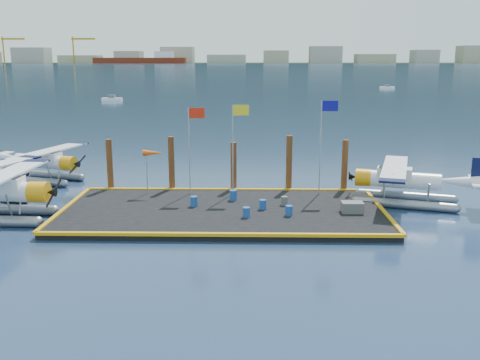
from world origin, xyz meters
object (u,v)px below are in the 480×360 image
object	(u,v)px
seaplane_c	(43,164)
crate	(352,207)
flagpole_yellow	(236,136)
drum_2	(263,204)
windsock	(153,154)
piling_3	(289,165)
flagpole_red	(192,137)
piling_0	(110,166)
drum_5	(233,195)
piling_4	(345,167)
piling_1	(172,165)
drum_4	(284,201)
drum_1	(289,211)
piling_2	(234,168)
flagpole_blue	(324,133)
drum_3	(246,212)
seaplane_d	(400,182)
drum_0	(194,201)

from	to	relation	value
seaplane_c	crate	distance (m)	24.74
flagpole_yellow	drum_2	bearing A→B (deg)	-64.58
windsock	piling_3	size ratio (longest dim) A/B	0.73
flagpole_red	piling_0	bearing A→B (deg)	165.54
seaplane_c	piling_0	world-z (taller)	piling_0
drum_5	piling_4	size ratio (longest dim) A/B	0.17
drum_2	piling_1	xyz separation A→B (m)	(-6.51, 5.39, 1.40)
flagpole_yellow	windsock	bearing A→B (deg)	180.00
piling_0	piling_3	bearing A→B (deg)	0.00
piling_4	drum_4	bearing A→B (deg)	-136.02
seaplane_c	flagpole_yellow	bearing A→B (deg)	88.78
crate	flagpole_yellow	xyz separation A→B (m)	(-7.30, 4.40, 3.78)
seaplane_c	piling_4	distance (m)	23.57
flagpole_red	piling_3	size ratio (longest dim) A/B	1.40
piling_4	drum_1	bearing A→B (deg)	-123.32
flagpole_yellow	piling_2	distance (m)	3.07
flagpole_blue	windsock	bearing A→B (deg)	180.00
piling_0	crate	bearing A→B (deg)	-20.00
drum_4	flagpole_red	xyz separation A→B (m)	(-6.21, 2.82, 3.71)
drum_3	piling_1	xyz separation A→B (m)	(-5.49, 7.13, 1.40)
piling_2	flagpole_yellow	bearing A→B (deg)	-82.79
piling_2	flagpole_red	bearing A→B (deg)	-150.20
drum_3	drum_5	size ratio (longest dim) A/B	0.88
seaplane_d	drum_3	distance (m)	11.32
windsock	seaplane_d	bearing A→B (deg)	-3.30
drum_3	piling_1	size ratio (longest dim) A/B	0.14
seaplane_d	drum_4	distance (m)	8.16
drum_1	flagpole_red	world-z (taller)	flagpole_red
drum_4	drum_3	bearing A→B (deg)	-131.87
crate	piling_4	bearing A→B (deg)	85.24
drum_1	flagpole_red	xyz separation A→B (m)	(-6.35, 5.16, 3.69)
piling_4	seaplane_d	bearing A→B (deg)	-37.75
windsock	piling_4	world-z (taller)	piling_4
seaplane_c	piling_0	xyz separation A→B (m)	(6.29, -3.61, 0.54)
seaplane_d	piling_4	bearing A→B (deg)	68.98
drum_1	drum_4	xyz separation A→B (m)	(-0.14, 2.34, -0.02)
drum_0	drum_3	bearing A→B (deg)	-34.56
piling_1	drum_5	bearing A→B (deg)	-35.44
crate	piling_4	size ratio (longest dim) A/B	0.33
drum_5	flagpole_red	size ratio (longest dim) A/B	0.11
seaplane_c	drum_1	bearing A→B (deg)	78.54
seaplane_c	piling_1	bearing A→B (deg)	88.87
seaplane_c	seaplane_d	world-z (taller)	seaplane_d
flagpole_red	piling_4	xyz separation A→B (m)	(10.79, 1.60, -2.40)
drum_1	crate	xyz separation A→B (m)	(3.95, 0.76, 0.02)
drum_4	crate	distance (m)	4.38
seaplane_d	flagpole_blue	world-z (taller)	flagpole_blue
piling_0	piling_1	distance (m)	4.50
seaplane_c	drum_2	size ratio (longest dim) A/B	15.43
flagpole_yellow	piling_4	distance (m)	8.35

